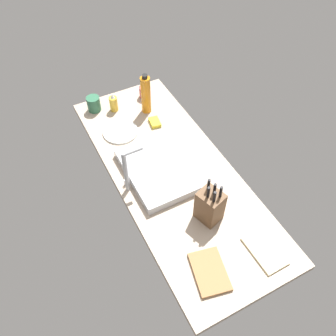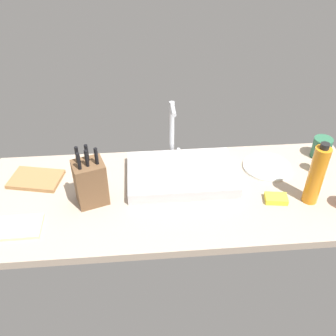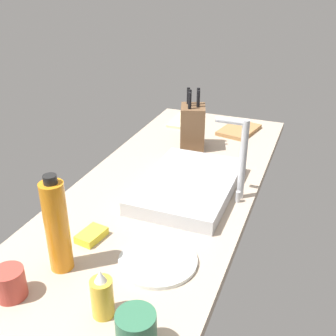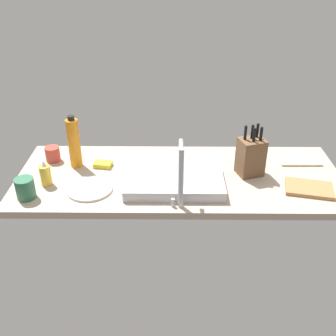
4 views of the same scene
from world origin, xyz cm
name	(u,v)px [view 1 (image 1 of 4)]	position (x,y,z in cm)	size (l,w,h in cm)	color
countertop_slab	(172,173)	(0.00, 0.00, 1.75)	(162.55, 64.21, 3.50)	tan
sink_basin	(156,171)	(2.59, 9.09, 6.03)	(46.74, 30.90, 5.07)	#B7BABF
faucet	(127,169)	(0.00, 26.17, 19.70)	(5.50, 11.20, 28.62)	#B7BABF
knife_block	(210,206)	(-35.22, -2.13, 13.35)	(14.50, 13.44, 26.01)	brown
cutting_board	(210,272)	(-61.11, 13.16, 4.40)	(21.69, 14.54, 1.80)	#9E7042
soap_bottle	(114,103)	(64.33, 9.11, 9.01)	(5.30, 5.30, 12.82)	gold
water_bottle	(146,95)	(53.69, -9.54, 16.73)	(6.24, 6.24, 27.96)	orange
dinner_plate	(120,132)	(42.77, 13.86, 4.10)	(21.78, 21.78, 1.20)	silver
dish_towel	(265,251)	(-64.36, -15.66, 4.10)	(21.49, 12.55, 1.20)	beige
coffee_mug	(94,104)	(70.44, 20.60, 8.47)	(8.66, 8.66, 9.94)	#2D6647
ceramic_cup	(145,92)	(67.33, -14.92, 7.42)	(7.68, 7.68, 7.84)	#B23D33
dish_sponge	(155,122)	(39.84, -8.72, 4.70)	(9.00, 6.00, 2.40)	yellow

